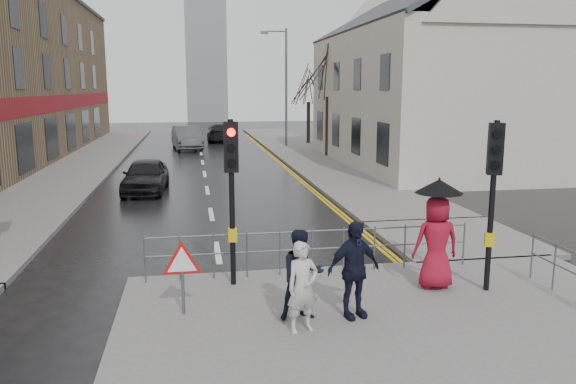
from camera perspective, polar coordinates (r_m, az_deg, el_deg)
name	(u,v)px	position (r m, az deg, el deg)	size (l,w,h in m)	color
ground	(225,294)	(11.70, -6.46, -10.29)	(120.00, 120.00, 0.00)	black
near_pavement	(436,360)	(9.19, 14.79, -16.16)	(10.00, 9.00, 0.14)	#605E5B
left_pavement	(89,159)	(34.69, -19.56, 3.16)	(4.00, 44.00, 0.14)	#605E5B
right_pavement	(301,151)	(36.84, 1.37, 4.16)	(4.00, 40.00, 0.14)	#605E5B
pavement_bridge_right	(455,239)	(16.14, 16.62, -4.55)	(4.00, 4.20, 0.14)	#605E5B
building_right_cream	(428,76)	(31.55, 14.00, 11.37)	(9.00, 16.40, 10.10)	beige
church_tower	(206,49)	(73.12, -8.36, 14.21)	(5.00, 5.00, 18.00)	gray
traffic_signal_near_left	(231,174)	(11.28, -5.77, 1.88)	(0.28, 0.27, 3.40)	black
traffic_signal_near_right	(494,176)	(11.60, 20.17, 1.52)	(0.34, 0.33, 3.40)	black
guard_railing_front	(312,241)	(12.25, 2.46, -5.04)	(7.14, 0.04, 1.00)	#595B5E
warning_sign	(182,266)	(10.21, -10.70, -7.36)	(0.80, 0.07, 1.35)	#595B5E
street_lamp	(284,80)	(39.45, -0.44, 11.33)	(1.83, 0.25, 8.00)	#595B5E
tree_near	(328,71)	(33.92, 4.10, 12.17)	(2.40, 2.40, 6.58)	#31251B
tree_far	(309,84)	(41.82, 2.11, 10.89)	(2.40, 2.40, 5.64)	#31251B
pedestrian_a	(303,287)	(9.39, 1.49, -9.62)	(0.56, 0.37, 1.54)	#B9B9B5
pedestrian_b	(302,275)	(9.86, 1.42, -8.41)	(0.78, 0.61, 1.61)	black
pedestrian_with_umbrella	(437,231)	(11.65, 14.88, -3.90)	(0.96, 0.96, 2.24)	maroon
pedestrian_d	(354,270)	(9.98, 6.69, -7.83)	(1.02, 0.43, 1.74)	black
car_parked	(146,176)	(23.27, -14.27, 1.62)	(1.60, 3.98, 1.36)	black
car_mid	(187,138)	(39.21, -10.23, 5.45)	(1.68, 4.83, 1.59)	#444749
car_far	(220,133)	(44.84, -6.88, 6.01)	(1.92, 4.73, 1.37)	black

